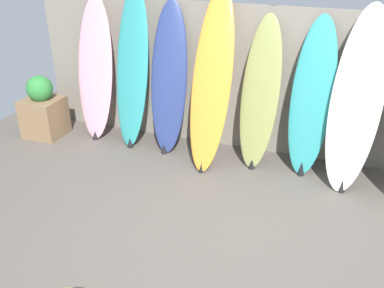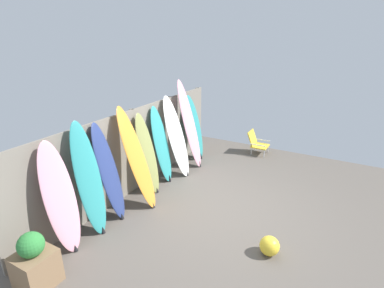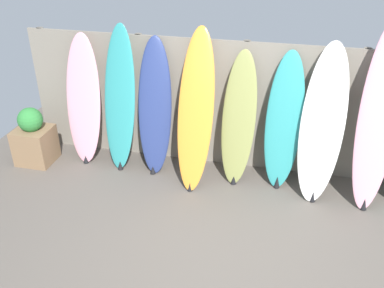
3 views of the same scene
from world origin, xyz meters
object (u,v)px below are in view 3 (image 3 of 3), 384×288
object	(u,v)px
surfboard_olive_4	(239,120)
surfboard_teal_5	(284,123)
surfboard_pink_7	(378,120)
planter_box	(34,139)
surfboard_teal_1	(120,101)
surfboard_pink_0	(83,101)
surfboard_white_6	(322,125)
surfboard_orange_3	(196,112)
surfboard_navy_2	(155,108)

from	to	relation	value
surfboard_olive_4	surfboard_teal_5	distance (m)	0.57
surfboard_teal_5	surfboard_pink_7	size ratio (longest dim) A/B	0.80
surfboard_pink_7	planter_box	world-z (taller)	surfboard_pink_7
surfboard_olive_4	surfboard_pink_7	world-z (taller)	surfboard_pink_7
surfboard_teal_1	surfboard_pink_7	xyz separation A→B (m)	(3.25, -0.08, 0.11)
surfboard_pink_0	surfboard_olive_4	distance (m)	2.17
surfboard_pink_7	surfboard_pink_0	bearing A→B (deg)	178.31
surfboard_teal_5	surfboard_white_6	distance (m)	0.48
surfboard_orange_3	planter_box	xyz separation A→B (m)	(-2.34, -0.09, -0.63)
surfboard_olive_4	surfboard_teal_5	bearing A→B (deg)	3.65
surfboard_teal_1	surfboard_olive_4	xyz separation A→B (m)	(1.61, 0.01, -0.12)
surfboard_orange_3	surfboard_olive_4	size ratio (longest dim) A/B	1.15
surfboard_olive_4	surfboard_white_6	world-z (taller)	surfboard_white_6
surfboard_white_6	planter_box	distance (m)	3.95
surfboard_teal_1	surfboard_orange_3	xyz separation A→B (m)	(1.08, -0.14, 0.01)
surfboard_olive_4	surfboard_white_6	bearing A→B (deg)	-4.68
surfboard_pink_7	planter_box	size ratio (longest dim) A/B	2.63
surfboard_orange_3	surfboard_white_6	xyz separation A→B (m)	(1.56, 0.07, -0.05)
surfboard_pink_0	surfboard_navy_2	distance (m)	1.04
planter_box	surfboard_teal_1	bearing A→B (deg)	10.39
surfboard_teal_5	planter_box	xyz separation A→B (m)	(-3.45, -0.28, -0.51)
planter_box	surfboard_white_6	bearing A→B (deg)	2.37
surfboard_teal_1	surfboard_olive_4	bearing A→B (deg)	0.51
surfboard_teal_1	surfboard_olive_4	size ratio (longest dim) A/B	1.14
surfboard_olive_4	surfboard_orange_3	bearing A→B (deg)	-164.19
surfboard_teal_1	planter_box	size ratio (longest dim) A/B	2.36
surfboard_orange_3	surfboard_pink_0	bearing A→B (deg)	174.14
surfboard_navy_2	surfboard_teal_5	world-z (taller)	surfboard_navy_2
surfboard_teal_5	planter_box	world-z (taller)	surfboard_teal_5
surfboard_navy_2	surfboard_olive_4	world-z (taller)	surfboard_navy_2
surfboard_pink_0	surfboard_teal_1	distance (m)	0.56
surfboard_pink_0	surfboard_teal_5	distance (m)	2.74
surfboard_teal_1	surfboard_olive_4	world-z (taller)	surfboard_teal_1
surfboard_teal_5	surfboard_white_6	size ratio (longest dim) A/B	0.92
surfboard_teal_5	surfboard_pink_7	xyz separation A→B (m)	(1.07, -0.13, 0.22)
surfboard_orange_3	surfboard_pink_7	world-z (taller)	surfboard_pink_7
surfboard_orange_3	surfboard_pink_7	bearing A→B (deg)	1.45
surfboard_pink_7	planter_box	bearing A→B (deg)	-178.10
surfboard_orange_3	surfboard_teal_5	size ratio (longest dim) A/B	1.14
surfboard_teal_1	surfboard_teal_5	distance (m)	2.19
surfboard_teal_5	surfboard_white_6	bearing A→B (deg)	-14.74
surfboard_orange_3	planter_box	world-z (taller)	surfboard_orange_3
surfboard_olive_4	surfboard_teal_1	bearing A→B (deg)	-179.49
surfboard_pink_0	planter_box	size ratio (longest dim) A/B	2.18
surfboard_olive_4	surfboard_teal_5	xyz separation A→B (m)	(0.57, 0.04, 0.01)
surfboard_olive_4	surfboard_pink_0	bearing A→B (deg)	179.58
surfboard_pink_7	surfboard_white_6	bearing A→B (deg)	178.83
surfboard_pink_0	surfboard_white_6	world-z (taller)	surfboard_white_6
surfboard_teal_1	surfboard_olive_4	distance (m)	1.62
surfboard_pink_7	planter_box	xyz separation A→B (m)	(-4.52, -0.15, -0.73)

